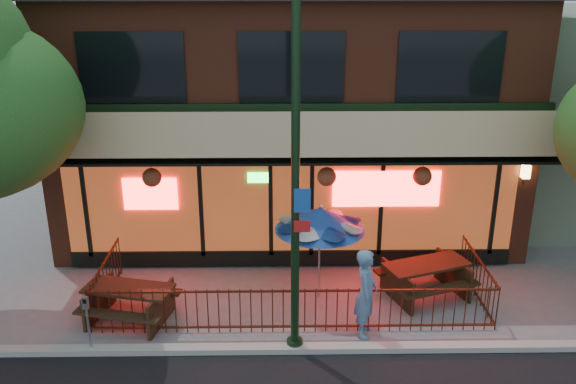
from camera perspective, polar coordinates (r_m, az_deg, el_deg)
name	(u,v)px	position (r m, az deg, el deg)	size (l,w,h in m)	color
ground	(294,337)	(12.83, 0.58, -13.39)	(80.00, 80.00, 0.00)	gray
curb	(295,348)	(12.39, 0.64, -14.43)	(80.00, 0.25, 0.12)	#999993
restaurant_building	(289,77)	(18.06, 0.06, 10.68)	(12.96, 9.49, 8.05)	brown
patio_fence	(294,297)	(12.93, 0.54, -9.82)	(8.44, 2.62, 1.00)	#411A0E
street_light	(295,200)	(11.03, 0.71, -0.79)	(0.43, 0.32, 7.00)	black
picnic_table_left	(129,298)	(13.54, -14.63, -9.62)	(2.12, 1.80, 0.79)	#352113
picnic_table_right	(426,274)	(14.36, 12.79, -7.53)	(2.32, 2.05, 0.82)	black
patio_umbrella	(320,219)	(13.37, 3.01, -2.52)	(1.99, 1.99, 2.28)	gray
pedestrian	(366,293)	(12.54, 7.31, -9.36)	(0.69, 0.46, 1.90)	#527AA4
parking_meter_near	(87,315)	(12.54, -18.30, -10.90)	(0.12, 0.10, 1.24)	#9DA1A6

